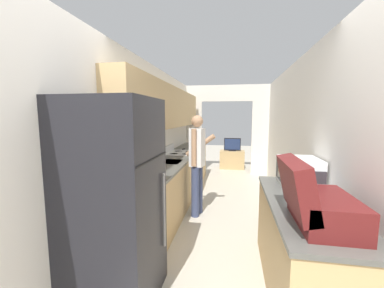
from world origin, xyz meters
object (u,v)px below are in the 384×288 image
at_px(refrigerator, 115,202).
at_px(microwave, 299,171).
at_px(tv_cabinet, 232,160).
at_px(suitcase, 314,201).
at_px(book_stack, 304,197).
at_px(person, 197,162).
at_px(knife, 184,149).
at_px(range_oven, 182,173).
at_px(television, 232,145).

relative_size(refrigerator, microwave, 3.77).
bearing_deg(refrigerator, tv_cabinet, 80.10).
xyz_separation_m(suitcase, book_stack, (0.07, 0.50, -0.14)).
bearing_deg(person, knife, 31.68).
xyz_separation_m(person, tv_cabinet, (0.54, 3.64, -0.61)).
relative_size(person, book_stack, 5.54).
xyz_separation_m(book_stack, knife, (-1.76, 3.00, -0.02)).
xyz_separation_m(person, suitcase, (1.15, -2.03, 0.16)).
height_order(range_oven, television, range_oven).
distance_m(television, knife, 2.38).
relative_size(refrigerator, knife, 5.50).
bearing_deg(microwave, person, 141.23).
bearing_deg(refrigerator, range_oven, 91.01).
xyz_separation_m(range_oven, suitcase, (1.63, -3.02, 0.60)).
xyz_separation_m(refrigerator, knife, (-0.11, 3.39, -0.00)).
relative_size(microwave, television, 0.94).
bearing_deg(tv_cabinet, book_stack, -82.45).
bearing_deg(refrigerator, book_stack, 13.33).
bearing_deg(suitcase, microwave, 81.50).
bearing_deg(tv_cabinet, microwave, -80.79).
bearing_deg(book_stack, person, 128.75).
bearing_deg(range_oven, knife, 96.34).
xyz_separation_m(refrigerator, range_oven, (-0.05, 2.91, -0.45)).
distance_m(person, knife, 1.57).
height_order(tv_cabinet, television, television).
bearing_deg(range_oven, microwave, -48.79).
height_order(refrigerator, tv_cabinet, refrigerator).
bearing_deg(television, book_stack, -82.39).
xyz_separation_m(book_stack, television, (-0.68, 5.12, -0.15)).
bearing_deg(range_oven, tv_cabinet, 68.92).
height_order(microwave, tv_cabinet, microwave).
bearing_deg(book_stack, microwave, 81.13).
bearing_deg(suitcase, range_oven, 118.41).
xyz_separation_m(suitcase, microwave, (0.15, 0.99, -0.01)).
distance_m(suitcase, microwave, 1.00).
bearing_deg(microwave, book_stack, -98.87).
xyz_separation_m(range_oven, television, (1.02, 2.61, 0.31)).
relative_size(book_stack, tv_cabinet, 0.40).
distance_m(microwave, book_stack, 0.50).
height_order(tv_cabinet, knife, knife).
relative_size(range_oven, tv_cabinet, 1.37).
xyz_separation_m(tv_cabinet, television, (0.00, -0.04, 0.48)).
distance_m(refrigerator, tv_cabinet, 5.67).
bearing_deg(knife, range_oven, -64.79).
bearing_deg(tv_cabinet, refrigerator, -99.90).
height_order(suitcase, knife, suitcase).
height_order(person, television, person).
relative_size(range_oven, microwave, 2.15).
relative_size(range_oven, suitcase, 1.70).
height_order(person, book_stack, person).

